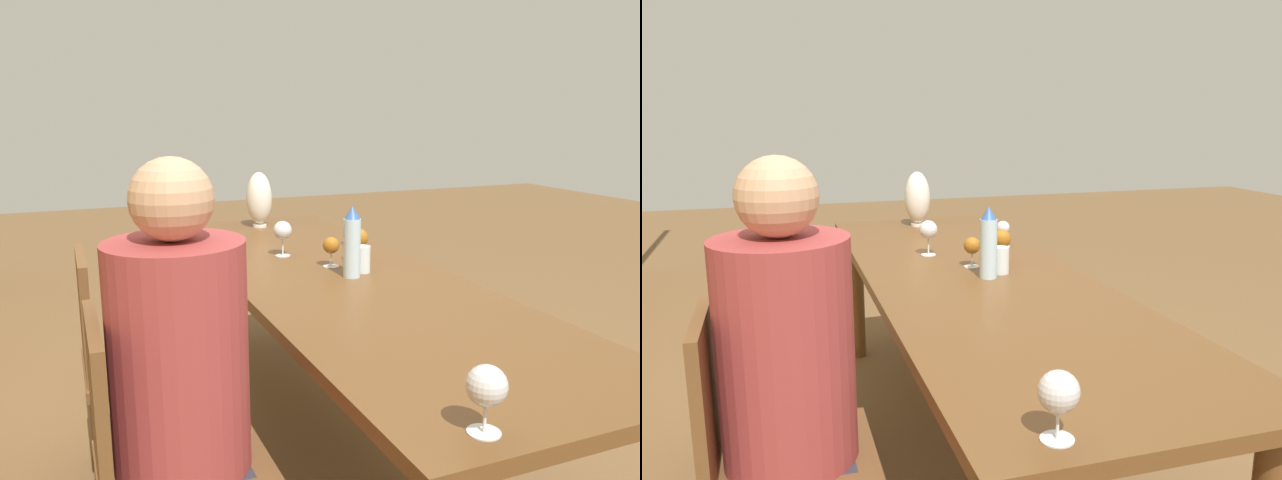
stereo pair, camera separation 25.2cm
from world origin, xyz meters
The scene contains 13 objects.
ground_plane centered at (0.00, 0.00, 0.00)m, with size 14.00×14.00×0.00m, color brown.
dining_table centered at (0.00, 0.00, 0.68)m, with size 2.55×0.82×0.75m.
water_bottle centered at (-0.04, -0.03, 0.89)m, with size 0.07×0.07×0.27m.
water_tumbler centered at (0.01, -0.10, 0.81)m, with size 0.07×0.07×0.10m.
vase centered at (1.06, -0.01, 0.91)m, with size 0.14×0.14×0.29m.
wine_glass_0 centered at (0.38, 0.09, 0.86)m, with size 0.08×0.08×0.15m.
wine_glass_1 centered at (0.15, -0.15, 0.86)m, with size 0.08×0.08×0.14m.
wine_glass_2 centered at (-1.18, 0.22, 0.85)m, with size 0.08×0.08×0.14m.
wine_glass_3 centered at (0.13, -0.02, 0.84)m, with size 0.07×0.07×0.12m.
wine_glass_4 centered at (0.44, -0.27, 0.84)m, with size 0.07×0.07×0.12m.
chair_near centered at (-0.59, 0.78, 0.49)m, with size 0.44×0.44×0.88m.
chair_far centered at (0.16, 0.78, 0.49)m, with size 0.44×0.44×0.88m.
person_near centered at (-0.59, 0.70, 0.68)m, with size 0.35×0.35×1.27m.
Camera 1 is at (-2.09, 0.95, 1.38)m, focal length 35.00 mm.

